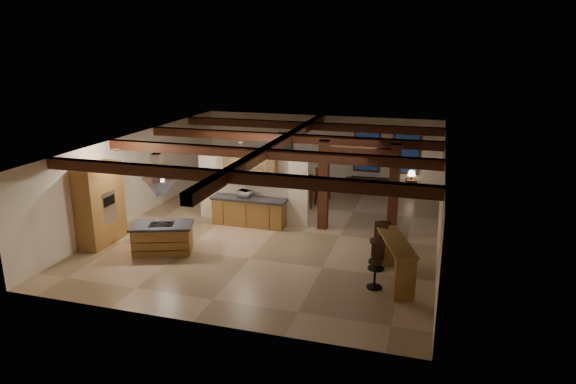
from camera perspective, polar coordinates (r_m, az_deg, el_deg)
name	(u,v)px	position (r m, az deg, el deg)	size (l,w,h in m)	color
ground	(277,229)	(16.67, -1.21, -4.13)	(12.00, 12.00, 0.00)	tan
room_walls	(277,176)	(16.14, -1.25, 1.80)	(12.00, 12.00, 12.00)	white
ceiling_beams	(277,145)	(15.92, -1.27, 5.22)	(10.00, 12.00, 0.28)	#36160D
timber_posts	(358,178)	(16.06, 7.83, 1.52)	(2.50, 0.30, 2.90)	#36160D
partition_wall	(253,190)	(17.09, -3.92, 0.23)	(3.80, 0.18, 2.20)	white
pantry_cabinet	(100,205)	(16.16, -20.15, -1.34)	(0.67, 1.60, 2.40)	olive
back_counter	(249,211)	(16.93, -4.34, -2.15)	(2.50, 0.66, 0.94)	olive
upper_display_cabinet	(250,169)	(16.73, -4.20, 2.53)	(1.80, 0.36, 0.95)	olive
range_hood	(159,193)	(14.75, -14.13, -0.08)	(1.10, 1.10, 1.40)	silver
back_windows	(386,153)	(21.34, 10.88, 4.33)	(2.70, 0.07, 1.70)	#36160D
framed_art	(286,142)	(22.12, -0.27, 5.56)	(0.65, 0.05, 0.85)	#36160D
recessed_cans	(172,149)	(15.15, -12.74, 4.68)	(3.16, 2.46, 0.03)	silver
kitchen_island	(162,238)	(15.17, -13.78, -4.98)	(1.94, 1.45, 0.86)	olive
dining_table	(297,193)	(19.48, 0.97, -0.15)	(1.73, 0.96, 0.61)	#3F190F
sofa	(370,183)	(21.26, 9.11, 1.03)	(2.02, 0.79, 0.59)	black
microwave	(244,194)	(16.80, -4.87, -0.22)	(0.43, 0.29, 0.24)	silver
bar_counter	(395,254)	(13.10, 11.85, -6.78)	(1.21, 2.21, 1.13)	olive
side_table	(411,186)	(21.19, 13.48, 0.65)	(0.43, 0.43, 0.54)	#36160D
table_lamp	(412,173)	(21.06, 13.58, 2.01)	(0.30, 0.30, 0.35)	black
bar_stool_a	(376,266)	(12.83, 9.72, -8.12)	(0.39, 0.41, 1.11)	black
bar_stool_b	(378,246)	(13.82, 9.95, -5.94)	(0.47, 0.49, 1.27)	black
bar_stool_c	(384,242)	(14.31, 10.64, -5.47)	(0.40, 0.42, 1.14)	black
dining_chairs	(297,185)	(19.38, 0.98, 0.83)	(2.38, 2.38, 1.28)	#36160D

